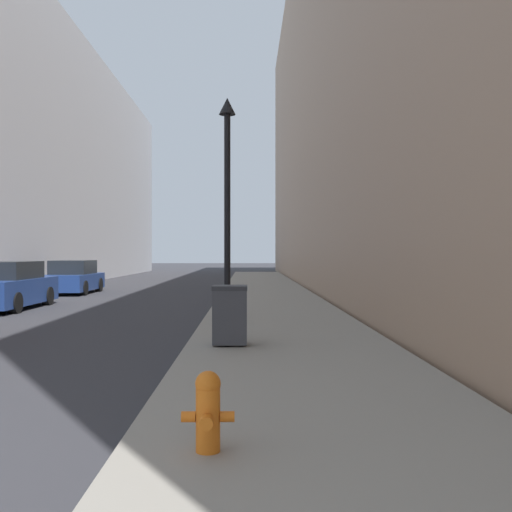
{
  "coord_description": "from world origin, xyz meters",
  "views": [
    {
      "loc": [
        5.15,
        -2.73,
        1.82
      ],
      "look_at": [
        5.45,
        19.27,
        1.7
      ],
      "focal_mm": 40.0,
      "sensor_mm": 36.0,
      "label": 1
    }
  ],
  "objects_px": {
    "trash_bin": "(230,314)",
    "lamppost": "(227,191)",
    "parked_sedan_near": "(6,287)",
    "fire_hydrant": "(208,409)",
    "parked_sedan_far": "(73,278)"
  },
  "relations": [
    {
      "from": "trash_bin",
      "to": "lamppost",
      "type": "xyz_separation_m",
      "value": [
        -0.19,
        4.05,
        2.69
      ]
    },
    {
      "from": "parked_sedan_near",
      "to": "lamppost",
      "type": "bearing_deg",
      "value": -29.76
    },
    {
      "from": "fire_hydrant",
      "to": "trash_bin",
      "type": "bearing_deg",
      "value": 89.91
    },
    {
      "from": "parked_sedan_near",
      "to": "fire_hydrant",
      "type": "bearing_deg",
      "value": -61.37
    },
    {
      "from": "parked_sedan_near",
      "to": "parked_sedan_far",
      "type": "xyz_separation_m",
      "value": [
        -0.01,
        7.16,
        -0.03
      ]
    },
    {
      "from": "parked_sedan_far",
      "to": "fire_hydrant",
      "type": "bearing_deg",
      "value": -70.21
    },
    {
      "from": "lamppost",
      "to": "parked_sedan_far",
      "type": "height_order",
      "value": "lamppost"
    },
    {
      "from": "parked_sedan_near",
      "to": "parked_sedan_far",
      "type": "bearing_deg",
      "value": 90.06
    },
    {
      "from": "fire_hydrant",
      "to": "parked_sedan_far",
      "type": "distance_m",
      "value": 22.27
    },
    {
      "from": "lamppost",
      "to": "parked_sedan_near",
      "type": "relative_size",
      "value": 1.21
    },
    {
      "from": "trash_bin",
      "to": "parked_sedan_near",
      "type": "xyz_separation_m",
      "value": [
        -7.54,
        8.25,
        0.02
      ]
    },
    {
      "from": "fire_hydrant",
      "to": "trash_bin",
      "type": "height_order",
      "value": "trash_bin"
    },
    {
      "from": "fire_hydrant",
      "to": "parked_sedan_near",
      "type": "distance_m",
      "value": 15.72
    },
    {
      "from": "trash_bin",
      "to": "parked_sedan_near",
      "type": "distance_m",
      "value": 11.18
    },
    {
      "from": "lamppost",
      "to": "fire_hydrant",
      "type": "bearing_deg",
      "value": -88.89
    }
  ]
}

